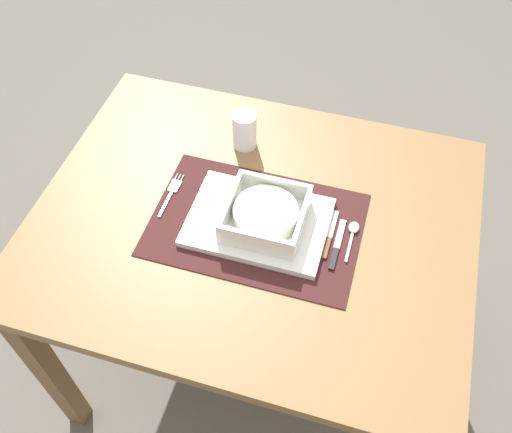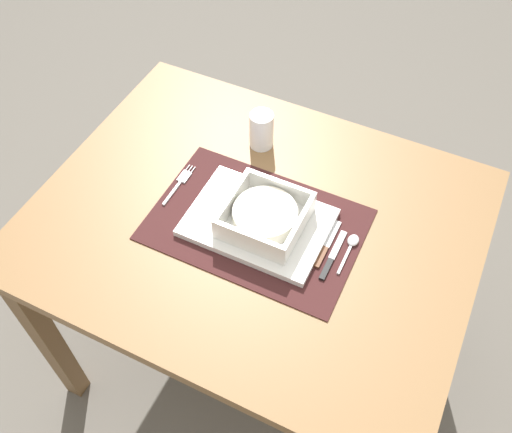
% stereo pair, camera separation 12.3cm
% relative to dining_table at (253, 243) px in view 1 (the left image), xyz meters
% --- Properties ---
extents(ground_plane, '(6.00, 6.00, 0.00)m').
position_rel_dining_table_xyz_m(ground_plane, '(0.00, 0.00, -0.61)').
color(ground_plane, '#59544C').
extents(dining_table, '(0.98, 0.79, 0.71)m').
position_rel_dining_table_xyz_m(dining_table, '(0.00, 0.00, 0.00)').
color(dining_table, brown).
rests_on(dining_table, ground).
extents(placemat, '(0.46, 0.31, 0.00)m').
position_rel_dining_table_xyz_m(placemat, '(0.01, -0.02, 0.10)').
color(placemat, '#381919').
rests_on(placemat, dining_table).
extents(serving_plate, '(0.31, 0.22, 0.02)m').
position_rel_dining_table_xyz_m(serving_plate, '(0.02, -0.01, 0.11)').
color(serving_plate, white).
rests_on(serving_plate, placemat).
extents(porridge_bowl, '(0.17, 0.17, 0.06)m').
position_rel_dining_table_xyz_m(porridge_bowl, '(0.03, -0.02, 0.14)').
color(porridge_bowl, white).
rests_on(porridge_bowl, serving_plate).
extents(fork, '(0.02, 0.13, 0.00)m').
position_rel_dining_table_xyz_m(fork, '(-0.20, 0.02, 0.10)').
color(fork, silver).
rests_on(fork, placemat).
extents(spoon, '(0.02, 0.11, 0.01)m').
position_rel_dining_table_xyz_m(spoon, '(0.22, 0.02, 0.10)').
color(spoon, silver).
rests_on(spoon, placemat).
extents(butter_knife, '(0.01, 0.14, 0.01)m').
position_rel_dining_table_xyz_m(butter_knife, '(0.20, -0.03, 0.10)').
color(butter_knife, black).
rests_on(butter_knife, placemat).
extents(bread_knife, '(0.01, 0.13, 0.01)m').
position_rel_dining_table_xyz_m(bread_knife, '(0.17, -0.01, 0.10)').
color(bread_knife, '#59331E').
rests_on(bread_knife, placemat).
extents(drinking_glass, '(0.06, 0.06, 0.10)m').
position_rel_dining_table_xyz_m(drinking_glass, '(-0.09, 0.22, 0.14)').
color(drinking_glass, white).
rests_on(drinking_glass, dining_table).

